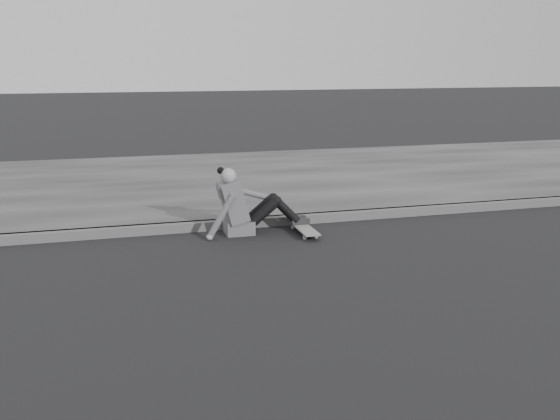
{
  "coord_description": "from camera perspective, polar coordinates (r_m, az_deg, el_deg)",
  "views": [
    {
      "loc": [
        -2.78,
        -5.32,
        2.18
      ],
      "look_at": [
        -0.91,
        1.4,
        0.5
      ],
      "focal_mm": 40.0,
      "sensor_mm": 36.0,
      "label": 1
    }
  ],
  "objects": [
    {
      "name": "ground",
      "position": [
        6.39,
        11.4,
        -6.71
      ],
      "size": [
        80.0,
        80.0,
        0.0
      ],
      "primitive_type": "plane",
      "color": "black",
      "rests_on": "ground"
    },
    {
      "name": "curb",
      "position": [
        8.64,
        3.75,
        -0.69
      ],
      "size": [
        24.0,
        0.16,
        0.12
      ],
      "primitive_type": "cube",
      "color": "#4F4F4F",
      "rests_on": "ground"
    },
    {
      "name": "sidewalk",
      "position": [
        11.47,
        -1.21,
        2.89
      ],
      "size": [
        24.0,
        6.0,
        0.12
      ],
      "primitive_type": "cube",
      "color": "#3B3B3B",
      "rests_on": "ground"
    },
    {
      "name": "skateboard",
      "position": [
        8.03,
        2.2,
        -1.7
      ],
      "size": [
        0.2,
        0.78,
        0.09
      ],
      "color": "#999994",
      "rests_on": "ground"
    },
    {
      "name": "seated_woman",
      "position": [
        8.0,
        -3.33,
        0.37
      ],
      "size": [
        1.38,
        0.46,
        0.88
      ],
      "color": "#555558",
      "rests_on": "ground"
    }
  ]
}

